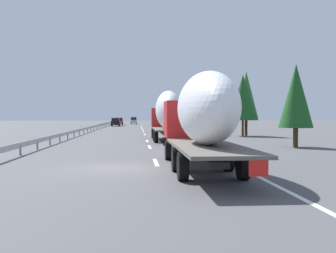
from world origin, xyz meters
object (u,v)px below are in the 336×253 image
object	(u,v)px
truck_lead	(167,113)
car_black_suv	(116,122)
truck_trailing	(202,116)
road_sign	(179,116)
car_red_compact	(119,121)
car_silver_hatch	(134,121)

from	to	relation	value
truck_lead	car_black_suv	distance (m)	53.38
truck_lead	car_black_suv	xyz separation A→B (m)	(52.84, 7.40, -1.61)
truck_trailing	truck_lead	bearing A→B (deg)	0.00
road_sign	truck_trailing	bearing A→B (deg)	175.49
car_red_compact	car_silver_hatch	size ratio (longest dim) A/B	0.95
car_red_compact	road_sign	bearing A→B (deg)	-167.06
truck_lead	car_black_suv	size ratio (longest dim) A/B	2.82
car_red_compact	car_silver_hatch	bearing A→B (deg)	-15.95
car_black_suv	road_sign	bearing A→B (deg)	-162.51
car_red_compact	road_sign	size ratio (longest dim) A/B	1.27
car_black_suv	truck_trailing	bearing A→B (deg)	-174.19
car_red_compact	car_black_suv	bearing A→B (deg)	178.19
car_silver_hatch	car_red_compact	bearing A→B (deg)	164.05
truck_lead	car_red_compact	xyz separation A→B (m)	(63.72, 7.06, -1.61)
car_black_suv	truck_lead	bearing A→B (deg)	-172.03
truck_trailing	road_sign	bearing A→B (deg)	-4.51
car_black_suv	road_sign	world-z (taller)	road_sign
car_black_suv	car_red_compact	xyz separation A→B (m)	(10.87, -0.34, -0.00)
truck_trailing	car_silver_hatch	bearing A→B (deg)	2.17
car_red_compact	car_silver_hatch	world-z (taller)	car_silver_hatch
car_silver_hatch	road_sign	bearing A→B (deg)	-173.18
truck_lead	truck_trailing	world-z (taller)	truck_lead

